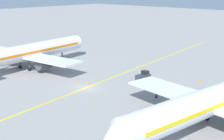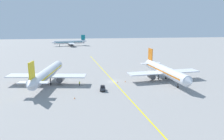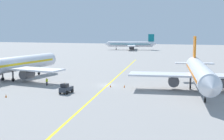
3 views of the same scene
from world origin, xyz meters
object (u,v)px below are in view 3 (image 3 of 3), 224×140
traffic_cone_near_nose (124,86)px  ground_crew_worker (47,81)px  traffic_cone_mid_apron (6,96)px  airplane_adjacent_stand (200,73)px  baggage_tug_dark (66,89)px  traffic_cone_by_wingtip (110,86)px  airplane_distant_taxiing (131,44)px  airplane_at_gate (12,65)px

traffic_cone_near_nose → ground_crew_worker: bearing=-170.6°
ground_crew_worker → traffic_cone_mid_apron: size_ratio=3.05×
airplane_adjacent_stand → baggage_tug_dark: size_ratio=11.28×
traffic_cone_mid_apron → airplane_adjacent_stand: bearing=26.2°
traffic_cone_mid_apron → traffic_cone_by_wingtip: (15.04, 15.17, 0.00)m
traffic_cone_near_nose → traffic_cone_mid_apron: (-17.95, -15.69, 0.00)m
airplane_adjacent_stand → traffic_cone_near_nose: airplane_adjacent_stand is taller
ground_crew_worker → traffic_cone_by_wingtip: 14.06m
airplane_adjacent_stand → airplane_distant_taxiing: bearing=109.5°
baggage_tug_dark → ground_crew_worker: bearing=139.9°
airplane_adjacent_stand → airplane_distant_taxiing: 129.52m
airplane_at_gate → airplane_adjacent_stand: same height
traffic_cone_mid_apron → traffic_cone_by_wingtip: bearing=45.3°
airplane_distant_taxiing → traffic_cone_by_wingtip: (25.14, -123.20, -3.06)m
airplane_at_gate → traffic_cone_mid_apron: airplane_at_gate is taller
baggage_tug_dark → traffic_cone_mid_apron: (-8.76, -6.53, -0.63)m
traffic_cone_near_nose → airplane_distant_taxiing: bearing=102.9°
airplane_at_gate → ground_crew_worker: size_ratio=21.13×
airplane_adjacent_stand → traffic_cone_by_wingtip: airplane_adjacent_stand is taller
baggage_tug_dark → traffic_cone_mid_apron: size_ratio=5.73×
baggage_tug_dark → airplane_at_gate: bearing=150.9°
baggage_tug_dark → traffic_cone_by_wingtip: 10.70m
traffic_cone_near_nose → traffic_cone_by_wingtip: size_ratio=1.00×
airplane_adjacent_stand → baggage_tug_dark: airplane_adjacent_stand is taller
traffic_cone_mid_apron → traffic_cone_by_wingtip: 21.37m
traffic_cone_mid_apron → ground_crew_worker: bearing=84.8°
ground_crew_worker → traffic_cone_by_wingtip: bearing=9.3°
airplane_at_gate → traffic_cone_near_nose: (28.45, -1.56, -3.43)m
airplane_distant_taxiing → traffic_cone_by_wingtip: airplane_distant_taxiing is taller
airplane_at_gate → airplane_adjacent_stand: (43.67, -0.95, 0.00)m
airplane_at_gate → airplane_adjacent_stand: bearing=-1.3°
traffic_cone_near_nose → traffic_cone_mid_apron: same height
baggage_tug_dark → ground_crew_worker: size_ratio=1.88×
baggage_tug_dark → traffic_cone_by_wingtip: (6.28, 8.65, -0.63)m
airplane_adjacent_stand → traffic_cone_near_nose: 15.62m
traffic_cone_by_wingtip → traffic_cone_near_nose: bearing=10.0°
airplane_at_gate → airplane_distant_taxiing: airplane_at_gate is taller
airplane_at_gate → baggage_tug_dark: bearing=-29.1°
airplane_distant_taxiing → ground_crew_worker: size_ratio=18.92×
airplane_adjacent_stand → traffic_cone_mid_apron: 37.12m
traffic_cone_mid_apron → baggage_tug_dark: bearing=36.7°
airplane_adjacent_stand → traffic_cone_by_wingtip: (-18.13, -1.12, -3.43)m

